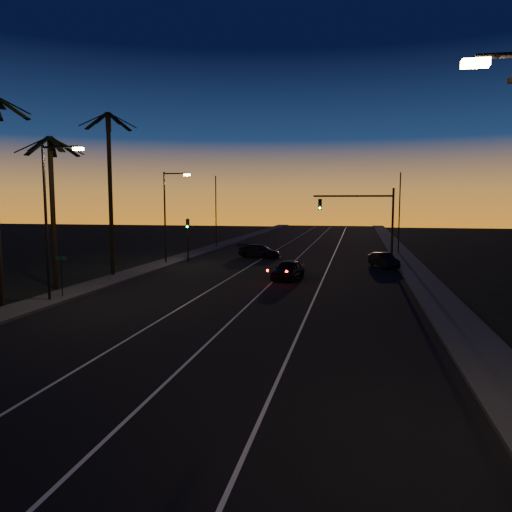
% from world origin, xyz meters
% --- Properties ---
extents(road, '(20.00, 170.00, 0.01)m').
position_xyz_m(road, '(0.00, 30.00, 0.01)').
color(road, black).
rests_on(road, ground).
extents(sidewalk_left, '(2.40, 170.00, 0.16)m').
position_xyz_m(sidewalk_left, '(-11.20, 30.00, 0.08)').
color(sidewalk_left, '#333331').
rests_on(sidewalk_left, ground).
extents(sidewalk_right, '(2.40, 170.00, 0.16)m').
position_xyz_m(sidewalk_right, '(11.20, 30.00, 0.08)').
color(sidewalk_right, '#333331').
rests_on(sidewalk_right, ground).
extents(lane_stripe_left, '(0.12, 160.00, 0.01)m').
position_xyz_m(lane_stripe_left, '(-3.00, 30.00, 0.02)').
color(lane_stripe_left, silver).
rests_on(lane_stripe_left, road).
extents(lane_stripe_mid, '(0.12, 160.00, 0.01)m').
position_xyz_m(lane_stripe_mid, '(0.50, 30.00, 0.02)').
color(lane_stripe_mid, silver).
rests_on(lane_stripe_mid, road).
extents(lane_stripe_right, '(0.12, 160.00, 0.01)m').
position_xyz_m(lane_stripe_right, '(4.00, 30.00, 0.02)').
color(lane_stripe_right, silver).
rests_on(lane_stripe_right, road).
extents(palm_mid, '(4.25, 4.16, 10.03)m').
position_xyz_m(palm_mid, '(-13.20, 24.00, 6.25)').
color(palm_mid, black).
rests_on(palm_mid, ground).
extents(palm_far, '(4.25, 4.16, 12.53)m').
position_xyz_m(palm_far, '(-12.20, 30.00, 7.61)').
color(palm_far, black).
rests_on(palm_far, ground).
extents(streetlight_left_near, '(2.55, 0.26, 9.00)m').
position_xyz_m(streetlight_left_near, '(-10.70, 20.00, 5.32)').
color(streetlight_left_near, black).
rests_on(streetlight_left_near, ground).
extents(streetlight_left_far, '(2.55, 0.26, 8.50)m').
position_xyz_m(streetlight_left_far, '(-10.69, 38.00, 5.06)').
color(streetlight_left_far, black).
rests_on(streetlight_left_far, ground).
extents(street_sign, '(0.70, 0.06, 2.60)m').
position_xyz_m(street_sign, '(-10.80, 21.00, 1.66)').
color(street_sign, black).
rests_on(street_sign, ground).
extents(signal_mast, '(7.10, 0.41, 7.00)m').
position_xyz_m(signal_mast, '(7.14, 39.99, 4.78)').
color(signal_mast, black).
rests_on(signal_mast, ground).
extents(signal_post, '(0.28, 0.37, 4.20)m').
position_xyz_m(signal_post, '(-9.50, 39.98, 2.89)').
color(signal_post, black).
rests_on(signal_post, ground).
extents(far_pole_left, '(0.14, 0.14, 9.00)m').
position_xyz_m(far_pole_left, '(-11.00, 55.00, 4.50)').
color(far_pole_left, black).
rests_on(far_pole_left, ground).
extents(far_pole_right, '(0.14, 0.14, 9.00)m').
position_xyz_m(far_pole_right, '(11.00, 52.00, 4.50)').
color(far_pole_right, black).
rests_on(far_pole_right, ground).
extents(lead_car, '(2.46, 4.90, 1.43)m').
position_xyz_m(lead_car, '(1.43, 31.25, 0.73)').
color(lead_car, black).
rests_on(lead_car, road).
extents(right_car, '(2.70, 4.12, 1.28)m').
position_xyz_m(right_car, '(8.80, 39.67, 0.65)').
color(right_car, black).
rests_on(right_car, road).
extents(cross_car, '(5.02, 3.62, 1.35)m').
position_xyz_m(cross_car, '(-3.48, 44.94, 0.69)').
color(cross_car, black).
rests_on(cross_car, road).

